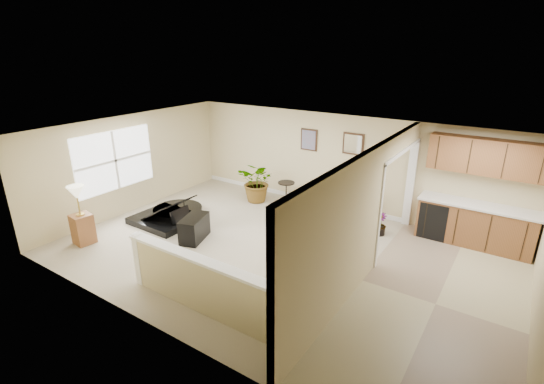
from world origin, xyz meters
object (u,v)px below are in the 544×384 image
Objects in this scene: loveseat at (336,200)px; lamp_stand at (81,219)px; accent_table at (286,191)px; palm_plant at (258,182)px; small_plant at (380,225)px; piano at (167,198)px; piano_bench at (194,228)px.

lamp_stand reaches higher than loveseat.
accent_table is at bearing -160.54° from loveseat.
palm_plant is 2.20× the size of small_plant.
piano is at bearing -116.81° from palm_plant.
palm_plant reaches higher than loveseat.
accent_table is at bearing 77.25° from piano_bench.
piano_bench is 0.61× the size of lamp_stand.
palm_plant is at bearing 67.04° from lamp_stand.
loveseat is 2.20m from palm_plant.
piano reaches higher than palm_plant.
accent_table is (-1.36, -0.23, 0.07)m from loveseat.
accent_table is 0.57× the size of palm_plant.
accent_table is (1.95, 2.45, -0.16)m from piano.
piano_bench is 2.94m from accent_table.
piano is 5.15m from small_plant.
lamp_stand is at bearing -120.66° from loveseat.
lamp_stand is (-0.61, -1.88, -0.02)m from piano.
piano is 1.58× the size of palm_plant.
lamp_stand is at bearing -107.15° from piano.
piano reaches higher than accent_table.
lamp_stand is (-5.29, -4.00, 0.34)m from small_plant.
accent_table is 0.83m from palm_plant.
piano_bench is 1.55× the size of small_plant.
loveseat is 6.01m from lamp_stand.
piano_bench is at bearing -102.75° from accent_table.
piano reaches higher than small_plant.
piano_bench is at bearing -86.75° from palm_plant.
piano is 1.37× the size of lamp_stand.
loveseat is 1.55× the size of palm_plant.
small_plant is (1.37, -0.56, -0.13)m from loveseat.
loveseat is 2.72× the size of accent_table.
piano reaches higher than lamp_stand.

